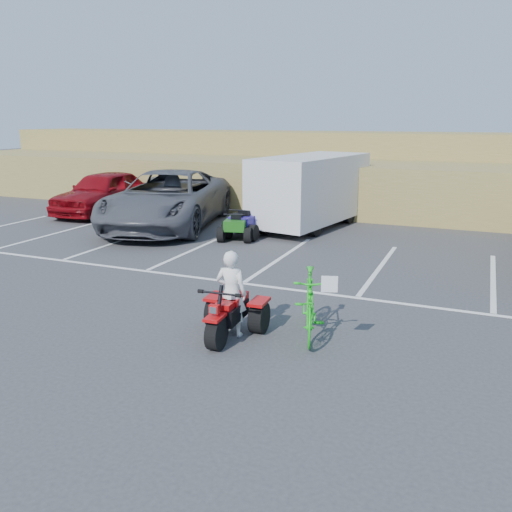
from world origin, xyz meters
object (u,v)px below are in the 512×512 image
at_px(rider, 231,293).
at_px(cargo_trailer, 311,189).
at_px(red_car, 104,192).
at_px(quad_atv_blue, 246,237).
at_px(quad_atv_green, 237,239).
at_px(red_trike_atv, 229,338).
at_px(grey_pickup, 168,199).
at_px(green_dirt_bike, 310,304).

relative_size(rider, cargo_trailer, 0.28).
height_order(rider, red_car, red_car).
bearing_deg(red_car, cargo_trailer, 1.15).
distance_m(rider, quad_atv_blue, 8.24).
bearing_deg(quad_atv_blue, quad_atv_green, -101.93).
bearing_deg(quad_atv_blue, red_car, 164.63).
xyz_separation_m(cargo_trailer, quad_atv_green, (-1.51, -2.89, -1.34)).
xyz_separation_m(rider, red_car, (-10.20, 9.49, 0.08)).
height_order(red_trike_atv, cargo_trailer, cargo_trailer).
xyz_separation_m(grey_pickup, cargo_trailer, (4.64, 1.94, 0.36)).
distance_m(grey_pickup, cargo_trailer, 5.05).
relative_size(green_dirt_bike, quad_atv_blue, 1.30).
xyz_separation_m(grey_pickup, red_car, (-3.88, 1.40, -0.13)).
height_order(green_dirt_bike, quad_atv_blue, green_dirt_bike).
distance_m(green_dirt_bike, red_car, 14.56).
xyz_separation_m(grey_pickup, quad_atv_blue, (3.23, -0.48, -0.98)).
xyz_separation_m(red_trike_atv, quad_atv_blue, (-3.10, 7.75, 0.00)).
distance_m(green_dirt_bike, quad_atv_green, 7.99).
distance_m(quad_atv_blue, quad_atv_green, 0.48).
distance_m(rider, green_dirt_bike, 1.39).
height_order(cargo_trailer, quad_atv_blue, cargo_trailer).
bearing_deg(red_trike_atv, cargo_trailer, 96.23).
bearing_deg(cargo_trailer, grey_pickup, -146.80).
relative_size(rider, grey_pickup, 0.22).
xyz_separation_m(red_car, cargo_trailer, (8.52, 0.54, 0.49)).
relative_size(cargo_trailer, quad_atv_green, 4.01).
bearing_deg(cargo_trailer, green_dirt_bike, -62.23).
bearing_deg(rider, green_dirt_bike, -160.91).
height_order(red_trike_atv, quad_atv_green, red_trike_atv).
height_order(rider, green_dirt_bike, rider).
bearing_deg(quad_atv_green, rider, -80.06).
bearing_deg(green_dirt_bike, rider, -175.32).
bearing_deg(red_trike_atv, red_car, 133.48).
relative_size(quad_atv_blue, quad_atv_green, 1.07).
relative_size(rider, red_car, 0.31).
bearing_deg(rider, grey_pickup, -55.15).
bearing_deg(green_dirt_bike, grey_pickup, 117.54).
distance_m(cargo_trailer, quad_atv_blue, 3.11).
bearing_deg(red_trike_atv, grey_pickup, 124.38).
bearing_deg(green_dirt_bike, red_trike_atv, -169.64).
xyz_separation_m(rider, quad_atv_blue, (-3.09, 7.60, -0.77)).
relative_size(rider, quad_atv_green, 1.10).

